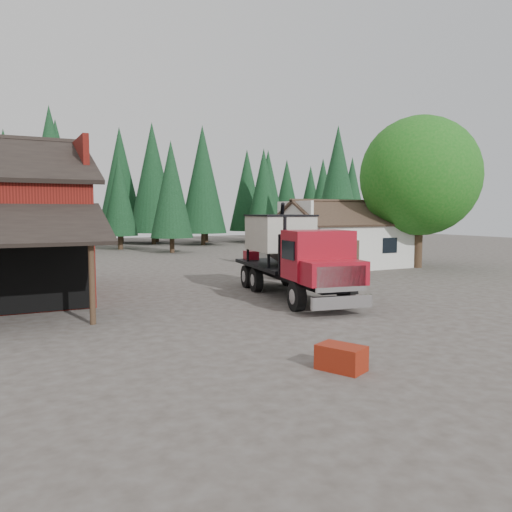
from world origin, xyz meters
name	(u,v)px	position (x,y,z in m)	size (l,w,h in m)	color
ground	(269,320)	(0.00, 0.00, 0.00)	(120.00, 120.00, 0.00)	#403932
farmhouse	(343,242)	(13.00, 13.00, 1.67)	(8.60, 6.42, 4.65)	silver
deciduous_tree	(420,180)	(17.01, 9.97, 5.91)	(8.00, 8.00, 10.20)	#382619
conifer_backdrop	(86,247)	(0.00, 42.00, 0.00)	(76.00, 16.00, 16.00)	black
near_pine_b	(171,189)	(6.00, 30.00, 5.89)	(3.96, 3.96, 10.40)	#382619
near_pine_c	(338,181)	(22.00, 26.00, 6.89)	(4.84, 4.84, 12.40)	#382619
near_pine_d	(51,172)	(-4.00, 34.00, 7.39)	(5.28, 5.28, 13.40)	#382619
feed_truck	(292,253)	(3.23, 3.77, 1.98)	(3.92, 9.67, 4.24)	black
silver_car	(317,265)	(8.00, 8.80, 0.74)	(2.46, 5.34, 1.48)	#B3B5BB
equip_box	(341,358)	(-1.13, -5.69, 0.30)	(0.70, 1.10, 0.60)	maroon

